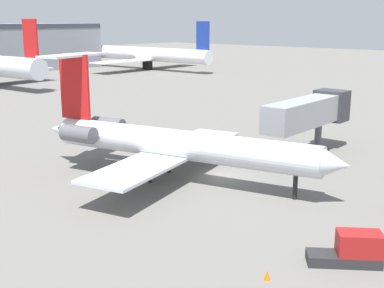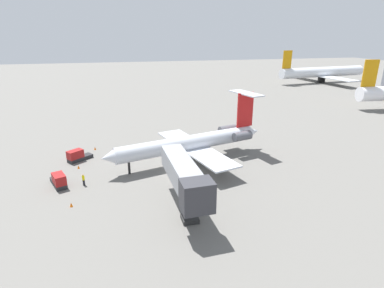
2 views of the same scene
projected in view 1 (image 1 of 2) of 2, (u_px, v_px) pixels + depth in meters
ground_plane at (221, 177)px, 43.69m from camera, size 400.00×400.00×0.10m
regional_jet at (169, 142)px, 42.44m from camera, size 20.28×27.63×10.24m
jet_bridge at (312, 112)px, 49.81m from camera, size 13.17×3.39×6.11m
baggage_tug_trailing at (352, 250)px, 27.81m from camera, size 3.54×4.03×1.90m
traffic_cone_mid at (370, 239)px, 30.55m from camera, size 0.36×0.36×0.55m
traffic_cone_far at (267, 275)px, 26.24m from camera, size 0.36×0.36×0.55m
parked_airliner_east_mid at (148, 55)px, 139.21m from camera, size 36.39×43.14×13.07m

